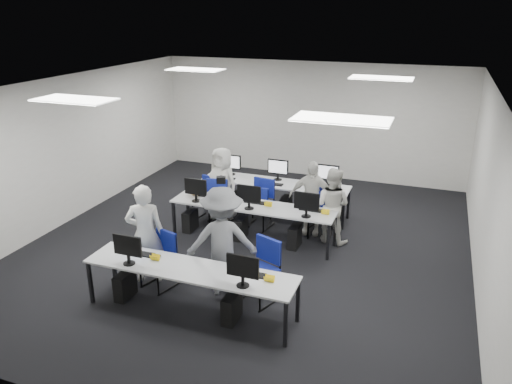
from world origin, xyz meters
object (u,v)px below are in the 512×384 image
(chair_4, at_px, (321,221))
(student_3, at_px, (311,198))
(chair_2, at_px, (207,207))
(chair_3, at_px, (260,212))
(chair_6, at_px, (260,212))
(student_1, at_px, (332,205))
(desk_front, at_px, (190,271))
(chair_1, at_px, (260,282))
(photographer, at_px, (222,241))
(chair_5, at_px, (220,205))
(chair_7, at_px, (320,217))
(student_0, at_px, (145,234))
(student_2, at_px, (222,184))
(desk_mid, at_px, (252,208))
(chair_0, at_px, (160,270))

(chair_4, xyz_separation_m, student_3, (-0.23, 0.03, 0.46))
(chair_2, distance_m, chair_3, 1.17)
(chair_6, distance_m, student_1, 1.64)
(chair_2, distance_m, chair_4, 2.45)
(desk_front, xyz_separation_m, student_1, (1.43, 3.10, 0.06))
(chair_1, distance_m, chair_2, 3.31)
(chair_3, distance_m, photographer, 2.64)
(photographer, bearing_deg, chair_6, -105.50)
(chair_5, distance_m, chair_6, 0.90)
(chair_6, distance_m, photographer, 2.75)
(chair_4, height_order, chair_7, chair_4)
(chair_1, xyz_separation_m, student_1, (0.58, 2.44, 0.43))
(student_0, relative_size, student_1, 1.14)
(chair_3, bearing_deg, chair_6, 115.50)
(chair_5, xyz_separation_m, student_2, (0.05, 0.02, 0.48))
(student_1, bearing_deg, chair_2, 8.40)
(student_0, bearing_deg, chair_5, -115.37)
(desk_front, relative_size, photographer, 1.81)
(chair_4, xyz_separation_m, student_1, (0.23, -0.18, 0.44))
(chair_2, relative_size, chair_7, 1.01)
(desk_mid, distance_m, chair_1, 2.15)
(chair_4, bearing_deg, chair_6, 171.68)
(chair_3, bearing_deg, chair_7, 20.05)
(chair_5, bearing_deg, chair_4, -10.26)
(desk_front, distance_m, chair_4, 3.51)
(desk_mid, relative_size, student_0, 1.90)
(chair_2, xyz_separation_m, student_3, (2.23, 0.09, 0.46))
(desk_mid, distance_m, chair_3, 0.77)
(desk_mid, bearing_deg, photographer, -83.64)
(chair_7, height_order, photographer, photographer)
(chair_5, bearing_deg, student_0, -99.56)
(desk_front, xyz_separation_m, student_3, (0.97, 3.30, 0.07))
(chair_0, height_order, student_0, student_0)
(desk_front, height_order, photographer, photographer)
(desk_mid, relative_size, chair_6, 3.68)
(chair_5, bearing_deg, desk_front, -81.12)
(chair_5, distance_m, student_3, 2.04)
(chair_1, relative_size, student_1, 0.67)
(chair_1, relative_size, chair_4, 1.05)
(chair_1, bearing_deg, desk_mid, 134.67)
(desk_mid, relative_size, chair_1, 3.24)
(chair_4, height_order, photographer, photographer)
(chair_0, height_order, chair_1, chair_1)
(chair_3, relative_size, student_0, 0.59)
(chair_0, relative_size, chair_2, 0.99)
(desk_front, relative_size, student_0, 1.90)
(desk_front, bearing_deg, student_2, 106.02)
(chair_0, relative_size, chair_7, 0.99)
(desk_front, height_order, student_2, student_2)
(chair_3, relative_size, photographer, 0.56)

